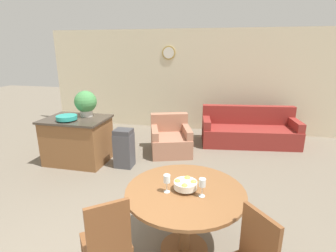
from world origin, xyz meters
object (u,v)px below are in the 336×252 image
Objects in this scene: dining_chair_near_left at (107,239)px; wine_glass_left at (167,180)px; armchair at (171,140)px; wine_glass_right at (202,183)px; fruit_bowl at (186,184)px; teal_bowl at (67,118)px; potted_plant at (86,103)px; trash_bin at (124,148)px; kitchen_island at (78,140)px; couch at (249,132)px; dining_table at (185,205)px.

wine_glass_left is (0.44, 0.53, 0.39)m from dining_chair_near_left.
wine_glass_right is at bearing -90.17° from armchair.
teal_bowl is at bearing 145.17° from fruit_bowl.
teal_bowl reaches higher than dining_chair_near_left.
teal_bowl is at bearing -115.37° from potted_plant.
trash_bin is (-0.87, 2.55, -0.16)m from dining_chair_near_left.
wine_glass_right is (0.81, 0.53, 0.39)m from dining_chair_near_left.
dining_chair_near_left is at bearing -54.18° from kitchen_island.
trash_bin is at bearing -14.68° from potted_plant.
wine_glass_left reaches higher than armchair.
trash_bin is 3.05m from couch.
couch is at bearing 78.97° from wine_glass_right.
teal_bowl is 0.75× the size of potted_plant.
kitchen_island is (-2.66, 2.04, -0.46)m from wine_glass_right.
wine_glass_right is at bearing -23.92° from dining_table.
dining_table is 0.38m from wine_glass_left.
potted_plant is (0.19, 0.40, 0.22)m from teal_bowl.
trash_bin is at bearing 123.00° from wine_glass_left.
fruit_bowl is (0.00, 0.00, 0.24)m from dining_table.
dining_chair_near_left is at bearing -146.75° from wine_glass_right.
dining_chair_near_left is 4.94× the size of wine_glass_left.
dining_chair_near_left reaches higher than trash_bin.
armchair is (-0.60, 2.93, -0.64)m from wine_glass_left.
dining_table is 1.06× the size of kitchen_island.
couch is (0.75, 3.87, -0.62)m from wine_glass_right.
wine_glass_right is at bearing -108.79° from couch.
wine_glass_left is at bearing -156.47° from fruit_bowl.
dining_chair_near_left is 3.33m from potted_plant.
dining_chair_near_left reaches higher than fruit_bowl.
wine_glass_left is 0.52× the size of teal_bowl.
couch is (0.94, 3.79, -0.55)m from fruit_bowl.
armchair is (-0.78, 2.86, -0.56)m from fruit_bowl.
armchair is at bearing 31.77° from teal_bowl.
kitchen_island is 1.08× the size of armchair.
couch reaches higher than armchair.
wine_glass_left reaches higher than kitchen_island.
couch is at bearing 28.12° from kitchen_island.
fruit_bowl is 3.01m from armchair.
couch is at bearing 26.31° from potted_plant.
trash_bin is (0.99, -0.02, -0.08)m from kitchen_island.
teal_bowl reaches higher than trash_bin.
teal_bowl is (-1.91, 2.38, 0.43)m from dining_chair_near_left.
wine_glass_left is (-0.18, -0.08, 0.08)m from fruit_bowl.
teal_bowl reaches higher than fruit_bowl.
dining_table is 0.24m from fruit_bowl.
armchair reaches higher than trash_bin.
armchair is at bearing 105.26° from fruit_bowl.
kitchen_island is 0.53× the size of couch.
potted_plant reaches higher than dining_table.
potted_plant reaches higher than armchair.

